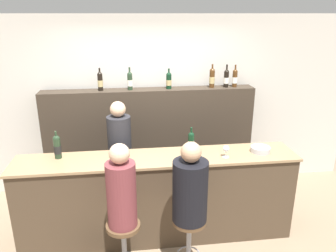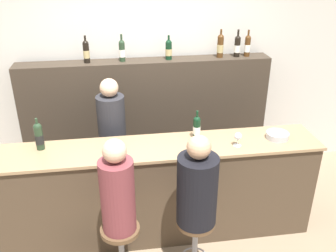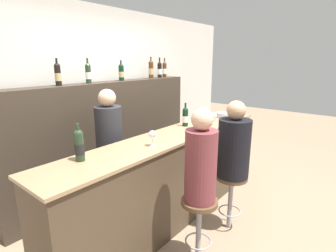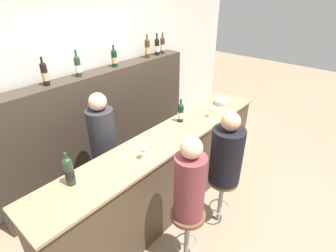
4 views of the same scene
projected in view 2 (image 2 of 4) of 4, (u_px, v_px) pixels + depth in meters
The scene contains 20 objects.
ground_plane at pixel (162, 248), 3.85m from camera, with size 16.00×16.00×0.00m, color #8C755B.
wall_back at pixel (144, 78), 4.73m from camera, with size 6.40×0.05×2.60m.
bar_counter at pixel (158, 191), 3.84m from camera, with size 3.22×0.54×1.06m.
back_bar_cabinet at pixel (147, 121), 4.75m from camera, with size 3.02×0.28×1.59m.
wine_bottle_counter_0 at pixel (39, 136), 3.51m from camera, with size 0.08×0.08×0.32m.
wine_bottle_counter_1 at pixel (197, 127), 3.72m from camera, with size 0.07×0.07×0.30m.
wine_bottle_backbar_0 at pixel (86, 51), 4.26m from camera, with size 0.07×0.07×0.31m.
wine_bottle_backbar_1 at pixel (122, 50), 4.31m from camera, with size 0.07×0.07×0.31m.
wine_bottle_backbar_2 at pixel (169, 49), 4.39m from camera, with size 0.08×0.08×0.29m.
wine_bottle_backbar_3 at pixel (220, 46), 4.46m from camera, with size 0.08×0.08×0.34m.
wine_bottle_backbar_4 at pixel (237, 46), 4.49m from camera, with size 0.07×0.07×0.33m.
wine_bottle_backbar_5 at pixel (247, 46), 4.51m from camera, with size 0.07×0.07×0.32m.
wine_glass_0 at pixel (110, 144), 3.42m from camera, with size 0.07×0.07×0.16m.
wine_glass_1 at pixel (238, 137), 3.58m from camera, with size 0.08×0.08×0.14m.
metal_bowl at pixel (277, 135), 3.75m from camera, with size 0.22×0.22×0.06m.
bar_stool_left at pixel (121, 241), 3.24m from camera, with size 0.34×0.34×0.65m.
guest_seated_left at pixel (117, 191), 3.01m from camera, with size 0.28×0.28×0.85m.
bar_stool_right at pixel (195, 233), 3.33m from camera, with size 0.34×0.34×0.65m.
guest_seated_right at pixel (197, 187), 3.11m from camera, with size 0.34×0.34×0.83m.
bartender at pixel (114, 150), 4.22m from camera, with size 0.30×0.30×1.57m.
Camera 2 is at (-0.36, -2.89, 2.82)m, focal length 40.00 mm.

